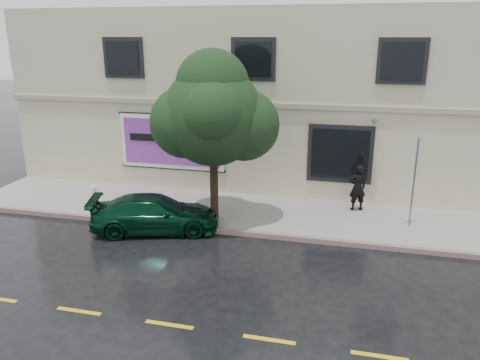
% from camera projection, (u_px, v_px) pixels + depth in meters
% --- Properties ---
extents(ground, '(90.00, 90.00, 0.00)m').
position_uv_depth(ground, '(215.00, 255.00, 13.40)').
color(ground, black).
rests_on(ground, ground).
extents(sidewalk, '(20.00, 3.50, 0.15)m').
position_uv_depth(sidewalk, '(242.00, 212.00, 16.39)').
color(sidewalk, '#9F9C96').
rests_on(sidewalk, ground).
extents(curb, '(20.00, 0.18, 0.16)m').
position_uv_depth(curb, '(229.00, 232.00, 14.77)').
color(curb, slate).
rests_on(curb, ground).
extents(road_marking, '(19.00, 0.12, 0.01)m').
position_uv_depth(road_marking, '(169.00, 325.00, 10.15)').
color(road_marking, gold).
rests_on(road_marking, ground).
extents(building, '(20.00, 8.12, 7.00)m').
position_uv_depth(building, '(272.00, 94.00, 20.70)').
color(building, '#BFBC99').
rests_on(building, ground).
extents(billboard, '(4.30, 0.16, 2.20)m').
position_uv_depth(billboard, '(172.00, 142.00, 18.08)').
color(billboard, white).
rests_on(billboard, ground).
extents(car, '(4.35, 2.86, 1.17)m').
position_uv_depth(car, '(155.00, 214.00, 14.87)').
color(car, black).
rests_on(car, ground).
extents(pedestrian, '(0.71, 0.60, 1.64)m').
position_uv_depth(pedestrian, '(358.00, 188.00, 16.17)').
color(pedestrian, black).
rests_on(pedestrian, sidewalk).
extents(umbrella, '(0.93, 0.93, 0.63)m').
position_uv_depth(umbrella, '(360.00, 156.00, 15.83)').
color(umbrella, black).
rests_on(umbrella, pedestrian).
extents(street_tree, '(3.14, 3.14, 5.04)m').
position_uv_depth(street_tree, '(213.00, 116.00, 14.52)').
color(street_tree, black).
rests_on(street_tree, sidewalk).
extents(fire_hydrant, '(0.30, 0.28, 0.73)m').
position_uv_depth(fire_hydrant, '(94.00, 195.00, 16.79)').
color(fire_hydrant, silver).
rests_on(fire_hydrant, sidewalk).
extents(sign_pole, '(0.35, 0.08, 2.87)m').
position_uv_depth(sign_pole, '(415.00, 175.00, 14.56)').
color(sign_pole, gray).
rests_on(sign_pole, sidewalk).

